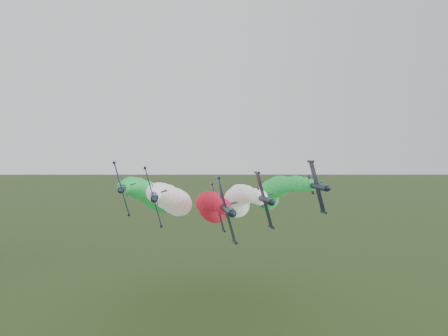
{
  "coord_description": "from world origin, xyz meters",
  "views": [
    {
      "loc": [
        -12.58,
        -82.82,
        50.02
      ],
      "look_at": [
        0.74,
        -2.43,
        47.16
      ],
      "focal_mm": 35.0,
      "sensor_mm": 36.0,
      "label": 1
    }
  ],
  "objects": [
    {
      "name": "jet_lead",
      "position": [
        4.69,
        40.28,
        34.47
      ],
      "size": [
        15.05,
        83.99,
        19.36
      ],
      "rotation": [
        0.0,
        1.31,
        0.0
      ],
      "color": "black",
      "rests_on": "ground"
    },
    {
      "name": "jet_inner_left",
      "position": [
        -6.74,
        49.53,
        35.86
      ],
      "size": [
        15.23,
        84.18,
        19.54
      ],
      "rotation": [
        0.0,
        1.31,
        0.0
      ],
      "color": "black",
      "rests_on": "ground"
    },
    {
      "name": "jet_inner_right",
      "position": [
        13.54,
        49.71,
        34.94
      ],
      "size": [
        14.95,
        83.89,
        19.26
      ],
      "rotation": [
        0.0,
        1.31,
        0.0
      ],
      "color": "black",
      "rests_on": "ground"
    },
    {
      "name": "jet_outer_left",
      "position": [
        -12.44,
        60.77,
        36.28
      ],
      "size": [
        16.07,
        85.02,
        20.38
      ],
      "rotation": [
        0.0,
        1.31,
        0.0
      ],
      "color": "black",
      "rests_on": "ground"
    },
    {
      "name": "jet_outer_right",
      "position": [
        25.34,
        53.37,
        36.95
      ],
      "size": [
        15.54,
        84.49,
        19.85
      ],
      "rotation": [
        0.0,
        1.31,
        0.0
      ],
      "color": "black",
      "rests_on": "ground"
    },
    {
      "name": "jet_trail",
      "position": [
        6.89,
        64.3,
        31.94
      ],
      "size": [
        15.13,
        84.08,
        19.44
      ],
      "rotation": [
        0.0,
        1.31,
        0.0
      ],
      "color": "black",
      "rests_on": "ground"
    }
  ]
}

